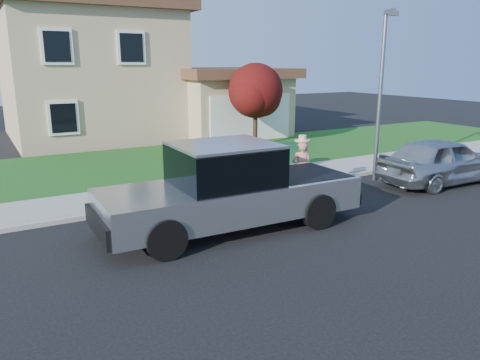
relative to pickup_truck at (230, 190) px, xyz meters
name	(u,v)px	position (x,y,z in m)	size (l,w,h in m)	color
ground	(257,230)	(0.53, -0.42, -0.99)	(80.00, 80.00, 0.00)	black
curb	(235,194)	(1.53, 2.48, -0.93)	(40.00, 0.20, 0.12)	gray
sidewalk	(218,185)	(1.53, 3.58, -0.91)	(40.00, 2.00, 0.15)	gray
lawn	(167,161)	(1.53, 8.08, -0.94)	(40.00, 7.00, 0.10)	#144918
house	(116,77)	(1.84, 15.97, 2.18)	(14.00, 11.30, 6.85)	tan
pickup_truck	(230,190)	(0.00, 0.00, 0.00)	(6.51, 2.57, 2.12)	black
woman	(302,168)	(3.23, 1.40, -0.10)	(0.73, 0.61, 1.88)	tan
sedan	(442,161)	(8.23, 0.29, -0.20)	(1.86, 4.63, 1.58)	#A6A8AD
ornamental_tree	(256,93)	(6.43, 9.14, 1.57)	(2.80, 2.53, 3.84)	black
trash_bin	(289,156)	(4.73, 4.11, -0.35)	(0.80, 0.85, 0.96)	#103B20
street_lamp	(381,87)	(6.64, 1.70, 2.19)	(0.45, 0.72, 5.57)	slate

